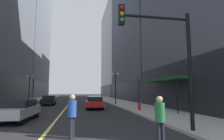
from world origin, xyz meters
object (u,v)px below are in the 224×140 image
object	(u,v)px
pedestrian_in_green_parka	(160,117)
street_lamp_left_far	(29,83)
street_lamp_right_mid	(116,81)
car_silver	(18,109)
car_red	(95,102)
car_black	(49,100)
traffic_light_near_right	(168,49)
pedestrian_in_blue_hoodie	(72,113)
fire_hydrant_right	(139,107)

from	to	relation	value
pedestrian_in_green_parka	street_lamp_left_far	xyz separation A→B (m)	(-10.55, 25.17, 2.27)
pedestrian_in_green_parka	street_lamp_right_mid	world-z (taller)	street_lamp_right_mid
car_silver	pedestrian_in_green_parka	xyz separation A→B (m)	(6.54, -6.76, 0.27)
car_silver	pedestrian_in_green_parka	distance (m)	9.41
car_red	street_lamp_right_mid	distance (m)	6.51
car_silver	street_lamp_left_far	xyz separation A→B (m)	(-4.01, 18.41, 2.54)
car_black	traffic_light_near_right	xyz separation A→B (m)	(8.00, -19.25, 3.03)
car_silver	traffic_light_near_right	world-z (taller)	traffic_light_near_right
car_black	pedestrian_in_blue_hoodie	distance (m)	19.50
car_silver	pedestrian_in_blue_hoodie	distance (m)	6.22
street_lamp_right_mid	fire_hydrant_right	xyz separation A→B (m)	(0.50, -8.55, -2.86)
street_lamp_right_mid	car_black	bearing A→B (deg)	168.04
car_silver	pedestrian_in_blue_hoodie	world-z (taller)	pedestrian_in_blue_hoodie
street_lamp_right_mid	fire_hydrant_right	size ratio (longest dim) A/B	5.54
pedestrian_in_green_parka	traffic_light_near_right	xyz separation A→B (m)	(1.20, 1.55, 2.76)
traffic_light_near_right	pedestrian_in_blue_hoodie	bearing A→B (deg)	178.29
car_red	pedestrian_in_blue_hoodie	size ratio (longest dim) A/B	2.49
car_black	pedestrian_in_green_parka	size ratio (longest dim) A/B	2.49
pedestrian_in_blue_hoodie	street_lamp_left_far	size ratio (longest dim) A/B	0.39
traffic_light_near_right	fire_hydrant_right	size ratio (longest dim) A/B	7.06
fire_hydrant_right	street_lamp_right_mid	bearing A→B (deg)	93.35
car_silver	pedestrian_in_green_parka	bearing A→B (deg)	-45.96
car_black	pedestrian_in_blue_hoodie	size ratio (longest dim) A/B	2.44
car_silver	fire_hydrant_right	world-z (taller)	car_silver
car_red	car_black	world-z (taller)	same
pedestrian_in_blue_hoodie	street_lamp_left_far	bearing A→B (deg)	107.88
car_black	street_lamp_left_far	size ratio (longest dim) A/B	0.95
car_black	traffic_light_near_right	bearing A→B (deg)	-67.43
traffic_light_near_right	fire_hydrant_right	xyz separation A→B (m)	(1.55, 8.78, -3.34)
pedestrian_in_blue_hoodie	traffic_light_near_right	bearing A→B (deg)	-1.71
car_red	fire_hydrant_right	xyz separation A→B (m)	(3.81, -3.55, -0.32)
pedestrian_in_blue_hoodie	pedestrian_in_green_parka	distance (m)	3.42
car_silver	street_lamp_right_mid	xyz separation A→B (m)	(8.79, 12.12, 2.54)
fire_hydrant_right	street_lamp_left_far	bearing A→B (deg)	131.87
pedestrian_in_green_parka	street_lamp_right_mid	size ratio (longest dim) A/B	0.38
car_silver	traffic_light_near_right	size ratio (longest dim) A/B	0.78
street_lamp_left_far	car_silver	bearing A→B (deg)	-77.70
pedestrian_in_green_parka	car_silver	bearing A→B (deg)	134.04
car_red	fire_hydrant_right	distance (m)	5.21
pedestrian_in_blue_hoodie	pedestrian_in_green_parka	xyz separation A→B (m)	(2.98, -1.68, -0.02)
car_red	street_lamp_left_far	bearing A→B (deg)	130.06
car_red	pedestrian_in_blue_hoodie	xyz separation A→B (m)	(-1.92, -12.20, 0.29)
traffic_light_near_right	street_lamp_left_far	bearing A→B (deg)	116.45
car_red	street_lamp_right_mid	xyz separation A→B (m)	(3.31, 5.00, 2.54)
traffic_light_near_right	street_lamp_right_mid	bearing A→B (deg)	86.53
pedestrian_in_green_parka	traffic_light_near_right	size ratio (longest dim) A/B	0.30
car_red	car_black	bearing A→B (deg)	129.69
pedestrian_in_green_parka	street_lamp_right_mid	xyz separation A→B (m)	(2.25, 18.88, 2.27)
pedestrian_in_blue_hoodie	fire_hydrant_right	xyz separation A→B (m)	(5.72, 8.65, -0.61)
traffic_light_near_right	street_lamp_right_mid	world-z (taller)	traffic_light_near_right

